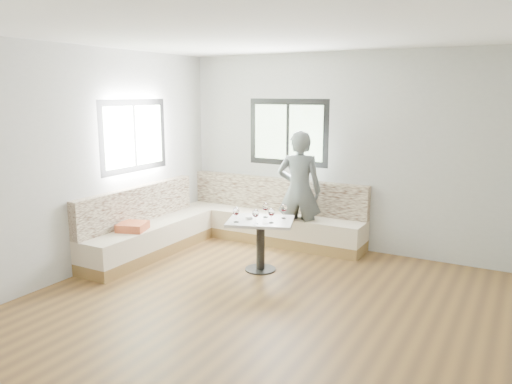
# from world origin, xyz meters

# --- Properties ---
(room) EXTENTS (5.01, 5.01, 2.81)m
(room) POSITION_xyz_m (-0.08, 0.08, 1.41)
(room) COLOR brown
(room) RESTS_ON ground
(banquette) EXTENTS (2.90, 2.80, 0.95)m
(banquette) POSITION_xyz_m (-1.59, 1.63, 0.33)
(banquette) COLOR olive
(banquette) RESTS_ON ground
(table) EXTENTS (0.97, 0.87, 0.66)m
(table) POSITION_xyz_m (-0.58, 1.05, 0.50)
(table) COLOR black
(table) RESTS_ON ground
(person) EXTENTS (0.72, 0.57, 1.72)m
(person) POSITION_xyz_m (-0.52, 2.09, 0.86)
(person) COLOR #565D5E
(person) RESTS_ON ground
(olive_ramekin) EXTENTS (0.09, 0.09, 0.04)m
(olive_ramekin) POSITION_xyz_m (-0.72, 1.01, 0.68)
(olive_ramekin) COLOR white
(olive_ramekin) RESTS_ON table
(wine_glass_a) EXTENTS (0.08, 0.08, 0.19)m
(wine_glass_a) POSITION_xyz_m (-0.79, 0.80, 0.79)
(wine_glass_a) COLOR white
(wine_glass_a) RESTS_ON table
(wine_glass_b) EXTENTS (0.08, 0.08, 0.19)m
(wine_glass_b) POSITION_xyz_m (-0.53, 0.83, 0.79)
(wine_glass_b) COLOR white
(wine_glass_b) RESTS_ON table
(wine_glass_c) EXTENTS (0.08, 0.08, 0.19)m
(wine_glass_c) POSITION_xyz_m (-0.39, 0.98, 0.79)
(wine_glass_c) COLOR white
(wine_glass_c) RESTS_ON table
(wine_glass_d) EXTENTS (0.08, 0.08, 0.19)m
(wine_glass_d) POSITION_xyz_m (-0.59, 1.19, 0.79)
(wine_glass_d) COLOR white
(wine_glass_d) RESTS_ON table
(wine_glass_e) EXTENTS (0.08, 0.08, 0.19)m
(wine_glass_e) POSITION_xyz_m (-0.35, 1.25, 0.79)
(wine_glass_e) COLOR white
(wine_glass_e) RESTS_ON table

